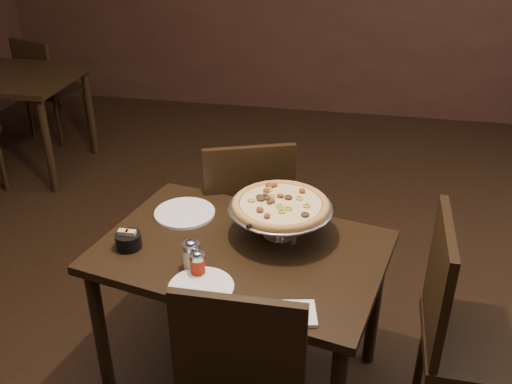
# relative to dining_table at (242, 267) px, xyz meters

# --- Properties ---
(room) EXTENTS (6.04, 7.04, 2.84)m
(room) POSITION_rel_dining_table_xyz_m (0.02, -0.00, 0.80)
(room) COLOR black
(room) RESTS_ON ground
(dining_table) EXTENTS (1.25, 0.96, 0.70)m
(dining_table) POSITION_rel_dining_table_xyz_m (0.00, 0.00, 0.00)
(dining_table) COLOR black
(dining_table) RESTS_ON ground
(pizza_stand) EXTENTS (0.42, 0.42, 0.18)m
(pizza_stand) POSITION_rel_dining_table_xyz_m (0.14, 0.12, 0.23)
(pizza_stand) COLOR silver
(pizza_stand) RESTS_ON dining_table
(parmesan_shaker) EXTENTS (0.07, 0.07, 0.12)m
(parmesan_shaker) POSITION_rel_dining_table_xyz_m (-0.16, -0.16, 0.15)
(parmesan_shaker) COLOR beige
(parmesan_shaker) RESTS_ON dining_table
(pepper_flake_shaker) EXTENTS (0.06, 0.06, 0.10)m
(pepper_flake_shaker) POSITION_rel_dining_table_xyz_m (-0.12, -0.20, 0.14)
(pepper_flake_shaker) COLOR maroon
(pepper_flake_shaker) RESTS_ON dining_table
(packet_caddy) EXTENTS (0.10, 0.10, 0.08)m
(packet_caddy) POSITION_rel_dining_table_xyz_m (-0.44, -0.08, 0.13)
(packet_caddy) COLOR black
(packet_caddy) RESTS_ON dining_table
(napkin_stack) EXTENTS (0.15, 0.15, 0.01)m
(napkin_stack) POSITION_rel_dining_table_xyz_m (0.27, -0.36, 0.10)
(napkin_stack) COLOR white
(napkin_stack) RESTS_ON dining_table
(plate_left) EXTENTS (0.27, 0.27, 0.01)m
(plate_left) POSITION_rel_dining_table_xyz_m (-0.30, 0.21, 0.10)
(plate_left) COLOR white
(plate_left) RESTS_ON dining_table
(plate_near) EXTENTS (0.24, 0.24, 0.01)m
(plate_near) POSITION_rel_dining_table_xyz_m (-0.09, -0.28, 0.10)
(plate_near) COLOR white
(plate_near) RESTS_ON dining_table
(serving_spatula) EXTENTS (0.14, 0.14, 0.02)m
(serving_spatula) POSITION_rel_dining_table_xyz_m (0.07, -0.02, 0.23)
(serving_spatula) COLOR silver
(serving_spatula) RESTS_ON pizza_stand
(chair_far) EXTENTS (0.55, 0.55, 0.93)m
(chair_far) POSITION_rel_dining_table_xyz_m (-0.10, 0.59, -0.10)
(chair_far) COLOR black
(chair_far) RESTS_ON ground
(chair_side) EXTENTS (0.45, 0.45, 0.96)m
(chair_side) POSITION_rel_dining_table_xyz_m (0.88, -0.11, -0.09)
(chair_side) COLOR black
(chair_side) RESTS_ON ground
(bg_chair_far) EXTENTS (0.51, 0.51, 0.88)m
(bg_chair_far) POSITION_rel_dining_table_xyz_m (-2.18, 2.37, -0.13)
(bg_chair_far) COLOR black
(bg_chair_far) RESTS_ON ground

